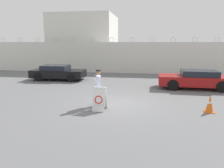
{
  "coord_description": "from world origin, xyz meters",
  "views": [
    {
      "loc": [
        1.49,
        -10.49,
        3.11
      ],
      "look_at": [
        -0.31,
        0.89,
        0.85
      ],
      "focal_mm": 35.0,
      "sensor_mm": 36.0,
      "label": 1
    }
  ],
  "objects_px": {
    "traffic_cone_near": "(210,104)",
    "parked_car_front_coupe": "(58,72)",
    "parked_car_far_side": "(196,79)",
    "barricade_sign": "(100,99)",
    "security_guard": "(98,86)"
  },
  "relations": [
    {
      "from": "barricade_sign",
      "to": "parked_car_front_coupe",
      "type": "relative_size",
      "value": 0.25
    },
    {
      "from": "security_guard",
      "to": "parked_car_front_coupe",
      "type": "distance_m",
      "value": 8.21
    },
    {
      "from": "security_guard",
      "to": "parked_car_front_coupe",
      "type": "bearing_deg",
      "value": -161.1
    },
    {
      "from": "traffic_cone_near",
      "to": "parked_car_far_side",
      "type": "bearing_deg",
      "value": 85.24
    },
    {
      "from": "parked_car_front_coupe",
      "to": "parked_car_far_side",
      "type": "xyz_separation_m",
      "value": [
        10.39,
        -1.82,
        0.02
      ]
    },
    {
      "from": "parked_car_front_coupe",
      "to": "parked_car_far_side",
      "type": "height_order",
      "value": "parked_car_far_side"
    },
    {
      "from": "parked_car_front_coupe",
      "to": "parked_car_far_side",
      "type": "bearing_deg",
      "value": -10.97
    },
    {
      "from": "barricade_sign",
      "to": "parked_car_far_side",
      "type": "height_order",
      "value": "parked_car_far_side"
    },
    {
      "from": "traffic_cone_near",
      "to": "parked_car_front_coupe",
      "type": "relative_size",
      "value": 0.18
    },
    {
      "from": "barricade_sign",
      "to": "parked_car_far_side",
      "type": "relative_size",
      "value": 0.23
    },
    {
      "from": "security_guard",
      "to": "traffic_cone_near",
      "type": "distance_m",
      "value": 5.15
    },
    {
      "from": "barricade_sign",
      "to": "parked_car_front_coupe",
      "type": "bearing_deg",
      "value": 130.09
    },
    {
      "from": "barricade_sign",
      "to": "security_guard",
      "type": "distance_m",
      "value": 0.88
    },
    {
      "from": "security_guard",
      "to": "parked_car_far_side",
      "type": "relative_size",
      "value": 0.37
    },
    {
      "from": "security_guard",
      "to": "parked_car_far_side",
      "type": "bearing_deg",
      "value": 113.46
    }
  ]
}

